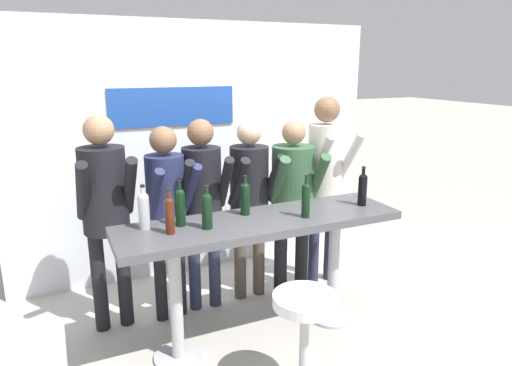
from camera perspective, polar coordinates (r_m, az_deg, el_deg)
name	(u,v)px	position (r m, az deg, el deg)	size (l,w,h in m)	color
ground_plane	(261,336)	(3.78, 0.58, -18.63)	(40.00, 40.00, 0.00)	#B2ADA3
back_wall	(199,150)	(4.62, -7.18, 4.16)	(3.72, 0.12, 2.48)	silver
tasting_table	(261,240)	(3.41, 0.61, -7.09)	(2.12, 0.58, 0.98)	#4C4C51
bar_stool	(305,329)	(3.02, 6.09, -17.64)	(0.43, 0.43, 0.70)	#B2B2B7
person_far_left	(105,201)	(3.64, -18.36, -2.12)	(0.42, 0.54, 1.72)	black
person_left	(167,202)	(3.69, -11.10, -2.38)	(0.41, 0.52, 1.62)	black
person_center_left	(203,194)	(3.79, -6.69, -1.40)	(0.41, 0.53, 1.65)	#23283D
person_center	(250,191)	(3.97, -0.79, -0.96)	(0.40, 0.50, 1.62)	#473D33
person_center_right	(293,190)	(4.09, 4.64, -0.85)	(0.50, 0.58, 1.61)	black
person_right	(325,169)	(4.28, 8.66, 1.76)	(0.39, 0.54, 1.80)	#23283D
wine_bottle_0	(245,197)	(3.40, -1.37, -1.74)	(0.07, 0.07, 0.30)	black
wine_bottle_1	(144,209)	(3.19, -13.84, -3.16)	(0.08, 0.08, 0.31)	#B7BCC1
wine_bottle_2	(363,188)	(3.72, 13.18, -0.58)	(0.07, 0.07, 0.32)	black
wine_bottle_3	(180,205)	(3.21, -9.47, -2.76)	(0.07, 0.07, 0.33)	black
wine_bottle_4	(306,198)	(3.36, 6.25, -1.93)	(0.06, 0.06, 0.32)	black
wine_bottle_5	(207,209)	(3.13, -6.15, -3.25)	(0.07, 0.07, 0.31)	black
wine_bottle_6	(170,214)	(3.07, -10.75, -3.79)	(0.06, 0.06, 0.31)	#4C1E0F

